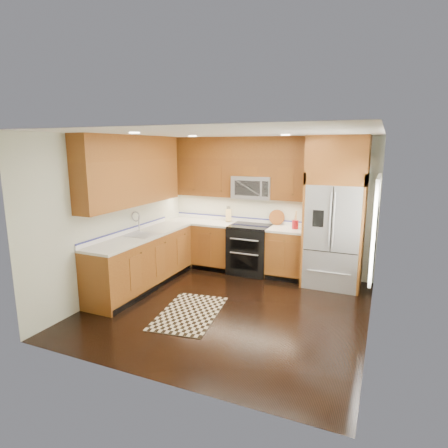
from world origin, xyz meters
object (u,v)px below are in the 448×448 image
at_px(rug, 189,313).
at_px(range, 250,249).
at_px(utensil_crock, 295,223).
at_px(knife_block, 228,215).
at_px(refrigerator, 335,213).

bearing_deg(rug, range, 76.25).
distance_m(range, utensil_crock, 1.03).
bearing_deg(knife_block, refrigerator, -6.82).
bearing_deg(rug, refrigerator, 41.16).
relative_size(range, rug, 0.69).
bearing_deg(refrigerator, knife_block, 173.18).
bearing_deg(knife_block, utensil_crock, -6.30).
xyz_separation_m(range, rug, (-0.20, -2.08, -0.46)).
relative_size(range, utensil_crock, 2.84).
bearing_deg(range, rug, -95.52).
bearing_deg(knife_block, rug, -81.53).
distance_m(range, rug, 2.14).
height_order(rug, utensil_crock, utensil_crock).
relative_size(range, knife_block, 3.05).
distance_m(refrigerator, knife_block, 2.12).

